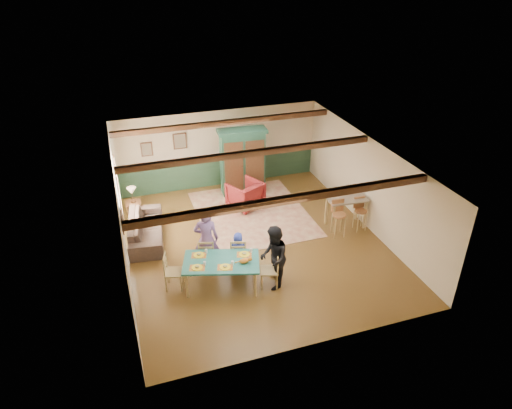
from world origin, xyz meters
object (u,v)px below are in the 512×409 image
object	(u,v)px
dining_chair_end_right	(269,270)
armchair	(245,195)
person_woman	(274,258)
dining_table	(222,274)
dining_chair_end_left	(174,271)
person_child	(238,250)
counter_table	(345,212)
dining_chair_far_right	(238,253)
bar_stool_right	(360,214)
bar_stool_left	(339,219)
table_lamp	(132,195)
dining_chair_far_left	(207,253)
armoire	(243,162)
person_man	(206,239)
end_table	(134,210)
cat	(244,260)
sofa	(146,228)

from	to	relation	value
dining_chair_end_right	armchair	distance (m)	4.06
person_woman	armchair	xyz separation A→B (m)	(0.52, 4.04, -0.39)
dining_table	dining_chair_end_left	distance (m)	1.17
dining_chair_end_left	person_child	bearing A→B (deg)	-62.70
dining_chair_end_left	dining_chair_end_right	xyz separation A→B (m)	(2.23, -0.66, 0.00)
person_woman	counter_table	distance (m)	3.61
dining_chair_far_right	bar_stool_right	distance (m)	4.01
person_child	bar_stool_left	world-z (taller)	bar_stool_left
person_child	table_lamp	world-z (taller)	table_lamp
person_woman	table_lamp	world-z (taller)	person_woman
dining_chair_far_right	person_child	xyz separation A→B (m)	(0.02, 0.08, 0.03)
table_lamp	dining_chair_far_right	bearing A→B (deg)	-56.20
dining_chair_far_left	armchair	xyz separation A→B (m)	(1.91, 2.87, -0.04)
armoire	bar_stool_right	bearing A→B (deg)	-48.52
dining_chair_far_left	dining_chair_end_left	distance (m)	1.05
dining_table	person_man	xyz separation A→B (m)	(-0.16, 0.89, 0.49)
dining_chair_far_left	end_table	size ratio (longest dim) A/B	1.75
bar_stool_left	armoire	bearing A→B (deg)	123.37
dining_table	dining_chair_far_right	world-z (taller)	dining_chair_far_right
dining_chair_end_right	dining_chair_far_right	bearing A→B (deg)	-133.83
counter_table	dining_chair_end_right	bearing A→B (deg)	-148.09
dining_table	person_woman	bearing A→B (deg)	-16.55
cat	person_woman	bearing A→B (deg)	8.13
dining_chair_far_right	dining_chair_end_right	size ratio (longest dim) A/B	1.00
end_table	table_lamp	bearing A→B (deg)	0.00
dining_chair_end_left	dining_chair_end_right	world-z (taller)	same
dining_chair_end_left	bar_stool_left	xyz separation A→B (m)	(4.90, 0.88, 0.07)
dining_chair_end_left	table_lamp	size ratio (longest dim) A/B	1.91
person_child	armoire	xyz separation A→B (m)	(1.34, 4.05, 0.62)
dining_chair_end_right	table_lamp	world-z (taller)	table_lamp
person_child	end_table	bearing A→B (deg)	-38.79
dining_chair_end_left	counter_table	bearing A→B (deg)	-60.02
bar_stool_left	counter_table	bearing A→B (deg)	48.34
dining_chair_end_left	dining_chair_end_right	size ratio (longest dim) A/B	1.00
counter_table	bar_stool_right	xyz separation A→B (m)	(0.32, -0.31, 0.03)
dining_chair_far_right	armoire	bearing A→B (deg)	-91.74
dining_table	sofa	xyz separation A→B (m)	(-1.53, 2.77, -0.04)
dining_table	dining_chair_end_right	xyz separation A→B (m)	(1.11, -0.33, 0.10)
dining_chair_end_left	person_child	size ratio (longest dim) A/B	0.95
dining_chair_end_left	bar_stool_left	size ratio (longest dim) A/B	0.87
dining_table	person_man	size ratio (longest dim) A/B	1.04
sofa	bar_stool_right	xyz separation A→B (m)	(6.07, -1.48, 0.17)
dining_chair_end_right	sofa	world-z (taller)	dining_chair_end_right
dining_chair_end_left	bar_stool_right	bearing A→B (deg)	-63.82
cat	counter_table	bearing A→B (deg)	43.13
end_table	bar_stool_left	world-z (taller)	bar_stool_left
dining_chair_far_right	person_woman	bearing A→B (deg)	139.73
person_woman	armoire	xyz separation A→B (m)	(0.75, 5.07, 0.30)
person_child	counter_table	bearing A→B (deg)	-148.75
person_child	bar_stool_left	xyz separation A→B (m)	(3.17, 0.55, 0.04)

